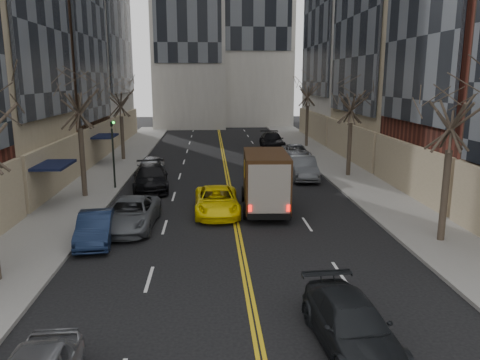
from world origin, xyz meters
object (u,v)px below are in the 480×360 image
at_px(observer_sedan, 351,325).
at_px(pedestrian, 270,200).
at_px(ups_truck, 265,181).
at_px(taxi, 217,201).

bearing_deg(observer_sedan, pedestrian, 88.17).
bearing_deg(ups_truck, pedestrian, -72.77).
distance_m(ups_truck, pedestrian, 1.12).
bearing_deg(pedestrian, ups_truck, 27.31).
xyz_separation_m(observer_sedan, pedestrian, (-0.58, 12.68, 0.09)).
height_order(taxi, pedestrian, pedestrian).
relative_size(taxi, pedestrian, 3.33).
bearing_deg(taxi, ups_truck, 8.94).
relative_size(ups_truck, observer_sedan, 1.30).
height_order(ups_truck, observer_sedan, ups_truck).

